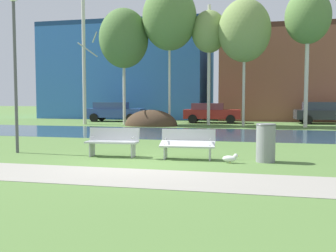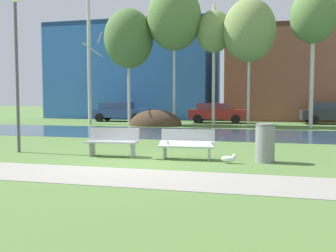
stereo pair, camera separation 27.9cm
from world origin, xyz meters
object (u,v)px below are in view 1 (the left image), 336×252
(seagull, at_px, (230,158))
(bench_right, at_px, (188,143))
(bench_left, at_px, (113,141))
(streetlamp, at_px, (15,46))
(parked_van_nearest_blue, at_px, (114,111))
(trash_bin, at_px, (266,142))
(parked_sedan_second_red, at_px, (211,112))
(parked_hatch_third_dark, at_px, (325,112))

(seagull, bearing_deg, bench_right, 161.26)
(bench_left, xyz_separation_m, streetlamp, (-3.35, 0.05, 3.01))
(seagull, relative_size, streetlamp, 0.09)
(parked_van_nearest_blue, bearing_deg, trash_bin, -57.11)
(bench_right, xyz_separation_m, parked_van_nearest_blue, (-8.88, 17.17, 0.31))
(streetlamp, relative_size, parked_van_nearest_blue, 1.17)
(bench_right, relative_size, streetlamp, 0.31)
(parked_sedan_second_red, bearing_deg, streetlamp, -104.29)
(streetlamp, height_order, parked_sedan_second_red, streetlamp)
(parked_hatch_third_dark, bearing_deg, trash_bin, -103.62)
(trash_bin, bearing_deg, streetlamp, 179.63)
(parked_van_nearest_blue, xyz_separation_m, parked_sedan_second_red, (7.53, -0.09, -0.02))
(streetlamp, xyz_separation_m, parked_hatch_third_dark, (12.23, 17.76, -2.68))
(trash_bin, height_order, streetlamp, streetlamp)
(parked_van_nearest_blue, distance_m, parked_sedan_second_red, 7.53)
(seagull, xyz_separation_m, parked_hatch_third_dark, (5.27, 18.24, 0.67))
(streetlamp, bearing_deg, seagull, -3.95)
(seagull, relative_size, parked_sedan_second_red, 0.11)
(streetlamp, bearing_deg, bench_left, -0.85)
(bench_left, relative_size, streetlamp, 0.31)
(seagull, bearing_deg, streetlamp, 176.05)
(parked_van_nearest_blue, bearing_deg, parked_sedan_second_red, -0.67)
(bench_left, height_order, seagull, bench_left)
(bench_left, xyz_separation_m, parked_sedan_second_red, (0.98, 17.08, 0.29))
(streetlamp, xyz_separation_m, parked_sedan_second_red, (4.34, 17.03, -2.72))
(streetlamp, distance_m, parked_hatch_third_dark, 21.73)
(seagull, bearing_deg, trash_bin, 24.34)
(trash_bin, xyz_separation_m, parked_van_nearest_blue, (-11.10, 17.17, 0.23))
(bench_right, bearing_deg, parked_hatch_third_dark, 69.85)
(bench_left, distance_m, parked_van_nearest_blue, 18.38)
(trash_bin, relative_size, seagull, 2.31)
(bench_right, bearing_deg, bench_left, 180.00)
(trash_bin, xyz_separation_m, streetlamp, (-7.92, 0.05, 2.93))
(bench_left, xyz_separation_m, parked_hatch_third_dark, (8.88, 17.81, 0.33))
(bench_left, height_order, parked_sedan_second_red, parked_sedan_second_red)
(trash_bin, bearing_deg, parked_sedan_second_red, 101.83)
(trash_bin, bearing_deg, bench_right, 179.94)
(parked_hatch_third_dark, bearing_deg, parked_sedan_second_red, -174.72)
(seagull, height_order, streetlamp, streetlamp)
(parked_hatch_third_dark, bearing_deg, bench_right, -110.15)
(bench_left, relative_size, trash_bin, 1.52)
(bench_left, relative_size, bench_right, 1.00)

